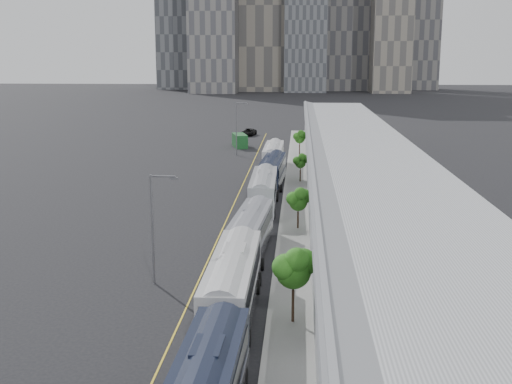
# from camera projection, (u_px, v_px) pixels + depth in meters

# --- Properties ---
(sidewalk) EXTENTS (10.00, 170.00, 0.12)m
(sidewalk) POSITION_uv_depth(u_px,v_px,m) (329.00, 227.00, 63.30)
(sidewalk) COLOR gray
(sidewalk) RESTS_ON ground
(lane_line) EXTENTS (0.12, 160.00, 0.02)m
(lane_line) POSITION_uv_depth(u_px,v_px,m) (224.00, 226.00, 64.02)
(lane_line) COLOR gold
(lane_line) RESTS_ON ground
(depot) EXTENTS (12.45, 160.40, 7.20)m
(depot) POSITION_uv_depth(u_px,v_px,m) (371.00, 194.00, 62.32)
(depot) COLOR gray
(depot) RESTS_ON ground
(bus_2) EXTENTS (3.09, 13.93, 4.07)m
(bus_2) POSITION_uv_depth(u_px,v_px,m) (233.00, 288.00, 41.92)
(bus_2) COLOR silver
(bus_2) RESTS_ON ground
(bus_3) EXTENTS (3.37, 12.81, 3.71)m
(bus_3) POSITION_uv_depth(u_px,v_px,m) (250.00, 235.00, 55.06)
(bus_3) COLOR gray
(bus_3) RESTS_ON ground
(bus_4) EXTENTS (3.00, 13.56, 3.95)m
(bus_4) POSITION_uv_depth(u_px,v_px,m) (264.00, 194.00, 71.34)
(bus_4) COLOR #A7AAB1
(bus_4) RESTS_ON ground
(bus_5) EXTENTS (3.24, 13.09, 3.79)m
(bus_5) POSITION_uv_depth(u_px,v_px,m) (272.00, 173.00, 84.45)
(bus_5) COLOR #161D32
(bus_5) RESTS_ON ground
(bus_6) EXTENTS (2.93, 13.17, 3.84)m
(bus_6) POSITION_uv_depth(u_px,v_px,m) (273.00, 158.00, 96.52)
(bus_6) COLOR white
(bus_6) RESTS_ON ground
(tree_1) EXTENTS (2.22, 2.22, 4.90)m
(tree_1) POSITION_uv_depth(u_px,v_px,m) (293.00, 267.00, 39.92)
(tree_1) COLOR black
(tree_1) RESTS_ON ground
(tree_2) EXTENTS (1.81, 1.81, 3.94)m
(tree_2) POSITION_uv_depth(u_px,v_px,m) (298.00, 199.00, 62.31)
(tree_2) COLOR black
(tree_2) RESTS_ON ground
(tree_3) EXTENTS (1.44, 1.44, 3.56)m
(tree_3) POSITION_uv_depth(u_px,v_px,m) (300.00, 162.00, 86.06)
(tree_3) COLOR black
(tree_3) RESTS_ON ground
(tree_4) EXTENTS (1.75, 1.75, 4.00)m
(tree_4) POSITION_uv_depth(u_px,v_px,m) (300.00, 137.00, 110.23)
(tree_4) COLOR black
(tree_4) RESTS_ON ground
(street_lamp_near) EXTENTS (2.04, 0.22, 8.24)m
(street_lamp_near) POSITION_uv_depth(u_px,v_px,m) (155.00, 221.00, 46.85)
(street_lamp_near) COLOR #59595E
(street_lamp_near) RESTS_ON ground
(street_lamp_far) EXTENTS (2.04, 0.22, 9.08)m
(street_lamp_far) POSITION_uv_depth(u_px,v_px,m) (237.00, 125.00, 109.16)
(street_lamp_far) COLOR #59595E
(street_lamp_far) RESTS_ON ground
(shipping_container) EXTENTS (3.54, 6.18, 2.45)m
(shipping_container) POSITION_uv_depth(u_px,v_px,m) (240.00, 141.00, 120.14)
(shipping_container) COLOR #164A20
(shipping_container) RESTS_ON ground
(suv) EXTENTS (3.45, 5.75, 1.49)m
(suv) POSITION_uv_depth(u_px,v_px,m) (249.00, 132.00, 137.93)
(suv) COLOR black
(suv) RESTS_ON ground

